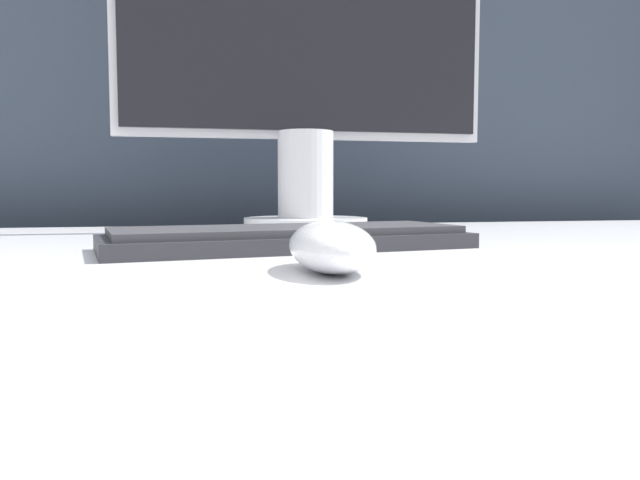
# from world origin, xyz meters

# --- Properties ---
(partition_panel) EXTENTS (5.00, 0.03, 1.49)m
(partition_panel) POSITION_xyz_m (0.00, 0.70, 0.74)
(partition_panel) COLOR #333D4C
(partition_panel) RESTS_ON ground_plane
(computer_mouse_near) EXTENTS (0.07, 0.13, 0.04)m
(computer_mouse_near) POSITION_xyz_m (-0.06, -0.09, 0.76)
(computer_mouse_near) COLOR white
(computer_mouse_near) RESTS_ON desk
(keyboard) EXTENTS (0.40, 0.20, 0.02)m
(keyboard) POSITION_xyz_m (-0.06, 0.10, 0.75)
(keyboard) COLOR #28282D
(keyboard) RESTS_ON desk
(monitor) EXTENTS (0.57, 0.19, 0.51)m
(monitor) POSITION_xyz_m (0.01, 0.39, 1.02)
(monitor) COLOR silver
(monitor) RESTS_ON desk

